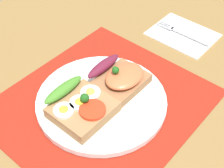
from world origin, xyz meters
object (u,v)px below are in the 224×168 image
Objects in this scene: plate at (101,101)px; fork at (181,33)px; sandwich_salmon at (120,78)px; napkin at (183,34)px; sandwich_egg_tomato at (82,107)px.

fork is (28.01, 0.35, -0.13)cm from plate.
sandwich_salmon is 23.59cm from napkin.
fork is (32.79, 0.06, -2.24)cm from sandwich_egg_tomato.
plate is 1.68× the size of napkin.
napkin is at bearing 0.52° from sandwich_salmon.
sandwich_egg_tomato is at bearing 179.54° from napkin.
sandwich_salmon reaches higher than plate.
plate is 1.80× the size of fork.
fork reaches higher than napkin.
fork is at bearing 0.71° from plate.
plate is at bearing -179.96° from napkin.
fork is at bearing 136.96° from napkin.
plate is 28.37cm from napkin.
napkin is (23.40, 0.21, -2.94)cm from sandwich_salmon.
sandwich_salmon is at bearing -2.23° from plate.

